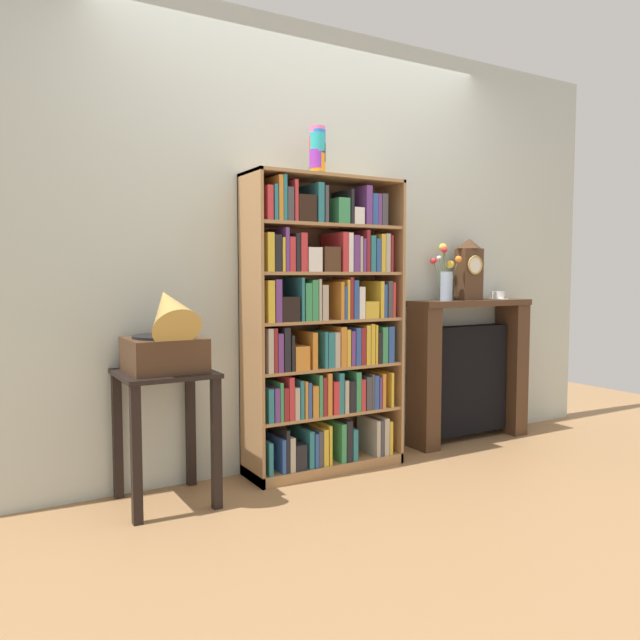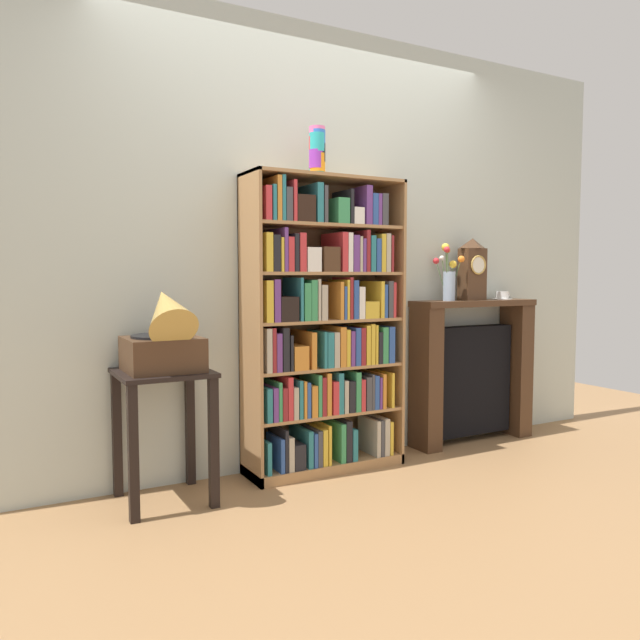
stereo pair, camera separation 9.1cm
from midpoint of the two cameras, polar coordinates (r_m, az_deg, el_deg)
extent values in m
cube|color=#997047|center=(3.64, 1.93, -14.16)|extent=(7.48, 6.40, 0.02)
cube|color=beige|center=(3.77, 1.12, 6.68)|extent=(4.48, 0.08, 2.60)
cube|color=#A87A4C|center=(3.35, -5.70, -0.80)|extent=(0.02, 0.31, 1.69)
cube|color=#A87A4C|center=(3.80, 7.13, -0.21)|extent=(0.02, 0.31, 1.69)
cube|color=brown|center=(3.69, -0.03, -0.32)|extent=(0.94, 0.01, 1.69)
cube|color=#A87A4C|center=(3.59, 1.14, 12.96)|extent=(0.94, 0.31, 0.02)
cube|color=#A87A4C|center=(3.71, 1.10, -13.14)|extent=(0.94, 0.31, 0.06)
cube|color=teal|center=(3.47, -4.60, -12.35)|extent=(0.02, 0.21, 0.18)
cube|color=#2D519E|center=(3.50, -3.40, -12.14)|extent=(0.02, 0.21, 0.19)
cube|color=black|center=(3.51, -3.15, -11.65)|extent=(0.02, 0.24, 0.23)
cube|color=#B2A893|center=(3.54, -2.75, -11.92)|extent=(0.03, 0.25, 0.19)
cube|color=black|center=(3.54, -1.74, -12.30)|extent=(0.07, 0.19, 0.14)
cube|color=teal|center=(3.59, -1.04, -11.52)|extent=(0.03, 0.26, 0.21)
cube|color=#2D519E|center=(3.58, -0.36, -11.69)|extent=(0.02, 0.20, 0.19)
cube|color=#424247|center=(3.60, -0.03, -11.51)|extent=(0.03, 0.22, 0.20)
cube|color=gold|center=(3.61, 0.44, -11.42)|extent=(0.03, 0.22, 0.21)
cube|color=gold|center=(3.62, 0.91, -11.24)|extent=(0.02, 0.20, 0.23)
cube|color=#388E56|center=(3.69, 1.90, -10.96)|extent=(0.03, 0.26, 0.23)
cube|color=black|center=(3.70, 2.45, -10.80)|extent=(0.04, 0.25, 0.24)
cube|color=teal|center=(3.73, 2.96, -11.09)|extent=(0.03, 0.26, 0.18)
cube|color=#B2A893|center=(3.79, 5.27, -10.62)|extent=(0.03, 0.22, 0.21)
cube|color=#424247|center=(3.82, 5.55, -10.52)|extent=(0.02, 0.23, 0.22)
cube|color=#B2A893|center=(3.82, 6.06, -10.45)|extent=(0.03, 0.21, 0.22)
cube|color=gold|center=(3.85, 6.38, -10.51)|extent=(0.02, 0.23, 0.20)
cube|color=#A87A4C|center=(3.63, 1.11, -8.50)|extent=(0.90, 0.29, 0.02)
cube|color=teal|center=(3.40, -4.57, -7.67)|extent=(0.03, 0.21, 0.18)
cube|color=#663884|center=(3.43, -4.18, -7.53)|extent=(0.03, 0.26, 0.19)
cube|color=#388E56|center=(3.43, -3.67, -7.32)|extent=(0.02, 0.23, 0.21)
cube|color=maroon|center=(3.45, -3.28, -7.52)|extent=(0.03, 0.24, 0.18)
cube|color=#C63338|center=(3.47, -2.89, -6.99)|extent=(0.03, 0.26, 0.24)
cube|color=#B2A893|center=(3.48, -2.32, -7.42)|extent=(0.03, 0.25, 0.18)
cube|color=teal|center=(3.48, -1.82, -7.13)|extent=(0.02, 0.23, 0.21)
cube|color=orange|center=(3.50, -1.43, -7.13)|extent=(0.02, 0.23, 0.21)
cube|color=#2D519E|center=(3.51, -1.14, -7.16)|extent=(0.02, 0.24, 0.20)
cube|color=orange|center=(3.53, -0.59, -7.28)|extent=(0.04, 0.23, 0.18)
cube|color=#388E56|center=(3.54, -0.15, -6.76)|extent=(0.02, 0.24, 0.23)
cube|color=maroon|center=(3.54, 0.33, -6.88)|extent=(0.03, 0.22, 0.22)
cube|color=orange|center=(3.57, 0.69, -6.64)|extent=(0.03, 0.24, 0.24)
cube|color=#C63338|center=(3.59, 1.20, -6.96)|extent=(0.04, 0.25, 0.19)
cube|color=teal|center=(3.59, 1.87, -6.59)|extent=(0.03, 0.21, 0.23)
cube|color=#B2A893|center=(3.63, 2.17, -6.84)|extent=(0.03, 0.26, 0.19)
cube|color=black|center=(3.64, 2.81, -6.86)|extent=(0.04, 0.23, 0.18)
cube|color=#388E56|center=(3.67, 3.26, -6.40)|extent=(0.03, 0.26, 0.23)
cube|color=#C63338|center=(3.67, 3.90, -6.75)|extent=(0.03, 0.21, 0.19)
cube|color=#424247|center=(3.70, 4.35, -6.59)|extent=(0.04, 0.23, 0.20)
cube|color=#424247|center=(3.72, 4.65, -6.42)|extent=(0.02, 0.25, 0.21)
cube|color=#2D519E|center=(3.74, 4.94, -6.44)|extent=(0.03, 0.26, 0.20)
cube|color=#663884|center=(3.74, 5.54, -6.55)|extent=(0.02, 0.20, 0.19)
cube|color=orange|center=(3.77, 5.61, -6.32)|extent=(0.02, 0.26, 0.21)
cube|color=gold|center=(3.80, 6.38, -6.21)|extent=(0.02, 0.26, 0.21)
cube|color=#A87A4C|center=(3.58, 1.12, -4.30)|extent=(0.90, 0.29, 0.02)
cube|color=#B2A893|center=(3.37, -4.74, -2.68)|extent=(0.03, 0.25, 0.24)
cube|color=maroon|center=(3.38, -4.29, -2.64)|extent=(0.02, 0.25, 0.24)
cube|color=#663884|center=(3.40, -3.90, -2.85)|extent=(0.03, 0.26, 0.21)
cube|color=black|center=(3.41, -3.28, -2.58)|extent=(0.04, 0.26, 0.24)
cube|color=black|center=(3.43, -2.72, -2.91)|extent=(0.02, 0.25, 0.19)
cube|color=orange|center=(3.43, -1.62, -3.42)|extent=(0.09, 0.19, 0.13)
cube|color=orange|center=(3.49, -0.78, -2.68)|extent=(0.03, 0.27, 0.20)
cube|color=teal|center=(3.51, 0.45, -2.66)|extent=(0.02, 0.22, 0.20)
cube|color=teal|center=(3.52, 0.93, -2.67)|extent=(0.04, 0.22, 0.20)
cube|color=#B2A893|center=(3.56, 1.29, -2.60)|extent=(0.03, 0.27, 0.20)
cube|color=orange|center=(3.57, 1.95, -2.35)|extent=(0.04, 0.24, 0.23)
cube|color=gold|center=(3.60, 2.34, -2.43)|extent=(0.02, 0.26, 0.21)
cube|color=#663884|center=(3.60, 2.92, -2.51)|extent=(0.03, 0.22, 0.20)
cube|color=#2D519E|center=(3.61, 3.43, -2.36)|extent=(0.03, 0.21, 0.22)
cube|color=maroon|center=(3.64, 3.75, -2.31)|extent=(0.03, 0.25, 0.22)
cube|color=gold|center=(3.64, 4.39, -2.21)|extent=(0.03, 0.20, 0.23)
cube|color=gold|center=(3.66, 4.77, -2.13)|extent=(0.03, 0.21, 0.24)
cube|color=gold|center=(3.68, 5.16, -2.16)|extent=(0.02, 0.20, 0.23)
cube|color=black|center=(3.71, 5.36, -2.44)|extent=(0.03, 0.24, 0.19)
cube|color=#388E56|center=(3.73, 5.77, -2.20)|extent=(0.04, 0.24, 0.21)
cube|color=#2D519E|center=(3.75, 6.40, -2.16)|extent=(0.04, 0.23, 0.21)
cube|color=#A87A4C|center=(3.55, 1.12, -0.01)|extent=(0.90, 0.29, 0.02)
cube|color=gold|center=(3.34, -4.68, 1.78)|extent=(0.04, 0.24, 0.22)
cube|color=#663884|center=(3.36, -3.97, 1.83)|extent=(0.04, 0.24, 0.23)
cube|color=black|center=(3.39, -2.81, 1.07)|extent=(0.11, 0.23, 0.13)
cube|color=teal|center=(3.42, -1.77, 1.96)|extent=(0.02, 0.24, 0.24)
cube|color=#388E56|center=(3.43, -1.19, 1.73)|extent=(0.04, 0.22, 0.21)
cube|color=#388E56|center=(3.45, -0.60, 1.87)|extent=(0.04, 0.22, 0.22)
cube|color=#B2A893|center=(3.48, -0.29, 1.94)|extent=(0.02, 0.26, 0.23)
cube|color=#B2A893|center=(3.48, 0.36, 1.67)|extent=(0.04, 0.22, 0.20)
cube|color=orange|center=(3.55, 1.84, 1.85)|extent=(0.02, 0.24, 0.21)
cube|color=#2D519E|center=(3.57, 2.09, 1.66)|extent=(0.02, 0.26, 0.19)
cube|color=gold|center=(3.56, 2.49, 1.95)|extent=(0.02, 0.22, 0.22)
cube|color=maroon|center=(3.56, 2.83, 2.06)|extent=(0.02, 0.21, 0.24)
cube|color=#2D519E|center=(3.58, 3.24, 1.93)|extent=(0.03, 0.21, 0.22)
cube|color=white|center=(3.61, 3.75, 1.65)|extent=(0.04, 0.22, 0.18)
cube|color=gold|center=(3.64, 4.79, 0.99)|extent=(0.09, 0.19, 0.10)
cube|color=gold|center=(3.70, 5.46, 1.94)|extent=(0.02, 0.25, 0.21)
cube|color=#2D519E|center=(3.71, 5.82, 1.80)|extent=(0.02, 0.24, 0.20)
cube|color=#424247|center=(3.72, 6.27, 1.96)|extent=(0.03, 0.24, 0.22)
cube|color=#C63338|center=(3.74, 6.65, 1.90)|extent=(0.02, 0.23, 0.21)
cube|color=#A87A4C|center=(3.54, 1.13, 4.33)|extent=(0.90, 0.29, 0.02)
cube|color=gold|center=(3.33, -4.62, 6.24)|extent=(0.04, 0.21, 0.20)
cube|color=black|center=(3.35, -3.97, 6.14)|extent=(0.04, 0.22, 0.19)
cube|color=gold|center=(3.38, -3.60, 6.02)|extent=(0.02, 0.26, 0.18)
cube|color=#663884|center=(3.39, -3.22, 6.46)|extent=(0.02, 0.25, 0.23)
cube|color=#C63338|center=(3.38, -2.66, 6.05)|extent=(0.03, 0.22, 0.19)
cube|color=black|center=(3.40, -2.12, 6.21)|extent=(0.02, 0.21, 0.20)
cube|color=#C63338|center=(3.43, -1.68, 6.23)|extent=(0.04, 0.24, 0.21)
cube|color=white|center=(3.44, -0.54, 5.59)|extent=(0.08, 0.21, 0.13)
cube|color=#472D1C|center=(3.49, 1.13, 5.61)|extent=(0.10, 0.19, 0.14)
cube|color=#C63338|center=(3.56, 2.07, 6.26)|extent=(0.04, 0.26, 0.22)
cube|color=white|center=(3.56, 2.73, 6.24)|extent=(0.03, 0.21, 0.22)
cube|color=#663884|center=(3.58, 3.24, 6.12)|extent=(0.04, 0.22, 0.21)
cube|color=#B2A893|center=(3.62, 3.49, 6.06)|extent=(0.02, 0.26, 0.20)
cube|color=#663884|center=(3.61, 4.03, 5.96)|extent=(0.02, 0.21, 0.19)
cube|color=maroon|center=(3.64, 4.18, 6.33)|extent=(0.02, 0.25, 0.24)
cube|color=teal|center=(3.66, 4.67, 6.09)|extent=(0.03, 0.24, 0.21)
cube|color=#2D519E|center=(3.66, 5.30, 5.95)|extent=(0.03, 0.21, 0.19)
cube|color=gold|center=(3.68, 5.77, 6.15)|extent=(0.03, 0.20, 0.22)
cube|color=#B2A893|center=(3.70, 6.17, 6.17)|extent=(0.03, 0.21, 0.22)
cube|color=maroon|center=(3.72, 6.52, 6.08)|extent=(0.02, 0.21, 0.21)
cube|color=#A87A4C|center=(3.55, 1.14, 8.67)|extent=(0.90, 0.29, 0.02)
cube|color=#C63338|center=(3.36, -4.77, 10.60)|extent=(0.03, 0.24, 0.18)
cube|color=teal|center=(3.38, -4.32, 10.62)|extent=(0.02, 0.26, 0.19)
cube|color=orange|center=(3.39, -3.83, 11.03)|extent=(0.02, 0.25, 0.24)
cube|color=teal|center=(3.40, -3.43, 11.05)|extent=(0.02, 0.25, 0.24)
cube|color=#424247|center=(3.41, -2.88, 10.51)|extent=(0.04, 0.23, 0.18)
cube|color=#C63338|center=(3.42, -2.29, 10.85)|extent=(0.02, 0.22, 0.22)
cube|color=black|center=(3.45, -1.33, 10.16)|extent=(0.11, 0.23, 0.14)
cube|color=teal|center=(3.50, -0.14, 10.66)|extent=(0.04, 0.24, 0.21)
cube|color=#424247|center=(3.50, 0.48, 10.53)|extent=(0.02, 0.22, 0.20)
cube|color=#388E56|center=(3.54, 2.22, 9.98)|extent=(0.07, 0.19, 0.14)
cube|color=black|center=(3.59, 2.86, 10.32)|extent=(0.02, 0.22, 0.19)
cube|color=white|center=(3.59, 3.61, 9.52)|extent=(0.07, 0.19, 0.09)
cube|color=#663884|center=(3.64, 4.46, 10.43)|extent=(0.04, 0.21, 0.22)
cube|color=#2D519E|center=(3.67, 4.98, 10.06)|extent=(0.04, 0.22, 0.18)
cube|color=#663884|center=(3.69, 5.37, 10.02)|extent=(0.02, 0.22, 0.18)
cube|color=#424247|center=(3.71, 5.84, 10.01)|extent=(0.04, 0.22, 0.18)
cylinder|color=#28B2B7|center=(3.54, 0.49, 14.05)|extent=(0.09, 0.09, 0.10)
cylinder|color=orange|center=(3.54, 0.51, 14.35)|extent=(0.09, 0.09, 0.10)
cylinder|color=purple|center=(3.55, 0.48, 14.65)|extent=(0.09, 0.09, 0.10)
cylinder|color=orange|center=(3.55, 0.49, 14.93)|extent=(0.09, 0.09, 0.10)
cylinder|color=black|center=(3.55, 0.52, 15.22)|extent=(0.09, 0.09, 0.10)
cylinder|color=green|center=(3.56, 0.50, 15.51)|extent=(0.09, 0.09, 0.10)
cylinder|color=red|center=(3.56, 0.48, 15.80)|extent=(0.09, 0.09, 0.10)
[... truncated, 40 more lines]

